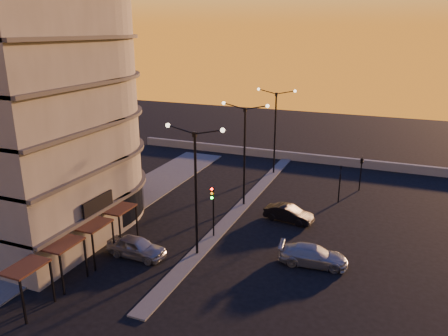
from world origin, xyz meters
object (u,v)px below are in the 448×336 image
at_px(streetlamp_mid, 245,147).
at_px(car_sedan, 288,214).
at_px(traffic_light_main, 213,203).
at_px(car_hatchback, 136,247).
at_px(car_wagon, 313,255).

relative_size(streetlamp_mid, car_sedan, 2.30).
bearing_deg(streetlamp_mid, car_sedan, -21.92).
height_order(streetlamp_mid, car_sedan, streetlamp_mid).
relative_size(traffic_light_main, car_sedan, 1.03).
bearing_deg(car_hatchback, traffic_light_main, -38.04).
xyz_separation_m(traffic_light_main, car_sedan, (4.68, 5.25, -2.21)).
bearing_deg(car_hatchback, car_wagon, -71.67).
bearing_deg(car_wagon, car_sedan, 21.81).
xyz_separation_m(streetlamp_mid, traffic_light_main, (0.00, -7.13, -2.70)).
height_order(streetlamp_mid, car_wagon, streetlamp_mid).
distance_m(car_sedan, car_wagon, 7.16).
bearing_deg(car_sedan, car_hatchback, 147.71).
bearing_deg(traffic_light_main, car_sedan, 48.26).
distance_m(traffic_light_main, car_hatchback, 6.49).
distance_m(streetlamp_mid, car_sedan, 7.04).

